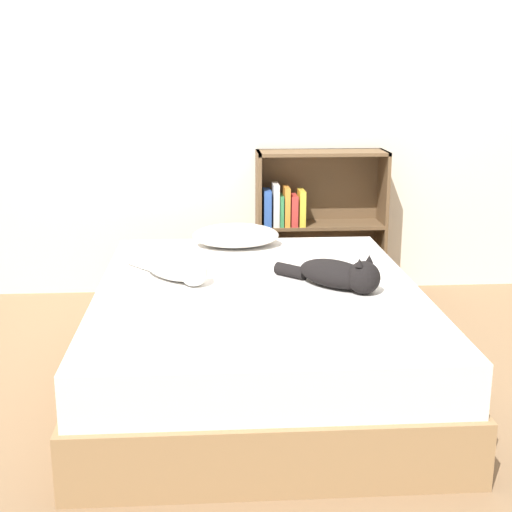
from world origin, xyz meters
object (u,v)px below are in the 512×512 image
(pillow, at_px, (236,235))
(cat_light, at_px, (174,267))
(bookshelf, at_px, (313,220))
(bed, at_px, (258,335))
(cat_dark, at_px, (340,274))

(pillow, bearing_deg, cat_light, -116.69)
(cat_light, bearing_deg, bookshelf, 105.06)
(bed, bearing_deg, bookshelf, 71.33)
(bed, height_order, cat_light, cat_light)
(cat_light, bearing_deg, bed, 30.58)
(pillow, xyz_separation_m, cat_light, (-0.30, -0.60, 0.00))
(cat_dark, bearing_deg, bookshelf, 130.22)
(pillow, distance_m, cat_light, 0.67)
(pillow, relative_size, bookshelf, 0.52)
(bed, distance_m, cat_dark, 0.46)
(cat_dark, height_order, bookshelf, bookshelf)
(pillow, height_order, bookshelf, bookshelf)
(cat_dark, xyz_separation_m, bookshelf, (0.08, 1.31, -0.04))
(pillow, height_order, cat_light, cat_light)
(bed, xyz_separation_m, cat_dark, (0.35, -0.05, 0.29))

